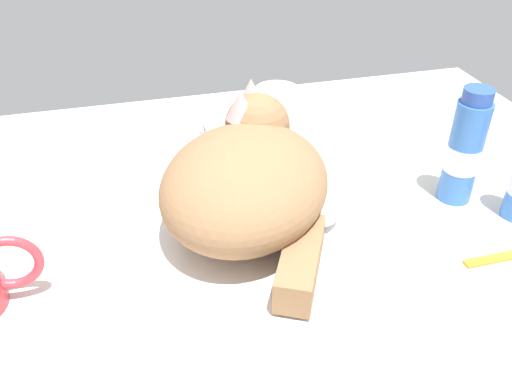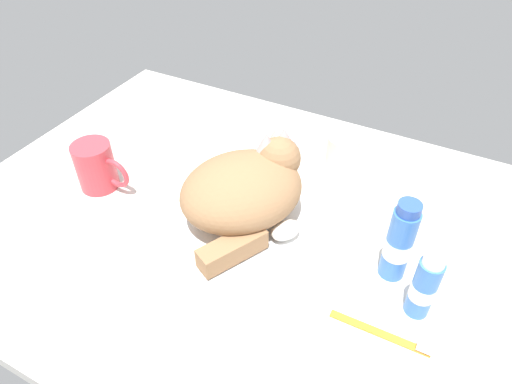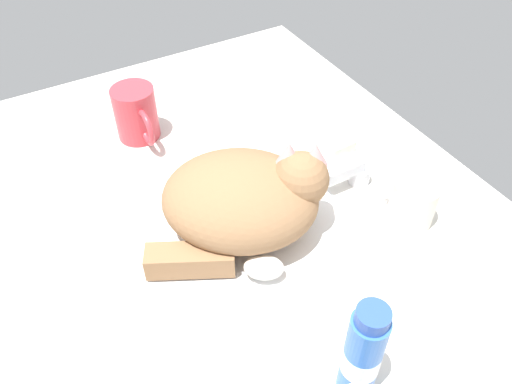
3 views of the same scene
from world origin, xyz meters
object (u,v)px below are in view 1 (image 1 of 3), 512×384
object	(u,v)px
rinse_cup	(277,110)
toothpaste_bottle	(463,149)
soap_bar	(150,135)
cat	(249,179)
faucet	(212,135)

from	to	relation	value
rinse_cup	toothpaste_bottle	xyz separation A→B (cm)	(17.43, -23.65, 3.55)
soap_bar	rinse_cup	bearing A→B (deg)	1.54
soap_bar	cat	bearing A→B (deg)	-66.84
soap_bar	toothpaste_bottle	xyz separation A→B (cm)	(37.53, -23.11, 4.99)
rinse_cup	cat	bearing A→B (deg)	-114.01
rinse_cup	soap_bar	xyz separation A→B (cm)	(-20.11, -0.54, -1.45)
faucet	toothpaste_bottle	size ratio (longest dim) A/B	0.88
faucet	soap_bar	xyz separation A→B (cm)	(-9.11, 1.86, 0.20)
faucet	soap_bar	bearing A→B (deg)	168.43
cat	soap_bar	size ratio (longest dim) A/B	4.23
faucet	rinse_cup	size ratio (longest dim) A/B	1.83
toothpaste_bottle	soap_bar	bearing A→B (deg)	148.38
rinse_cup	toothpaste_bottle	world-z (taller)	toothpaste_bottle
faucet	soap_bar	distance (cm)	9.30
toothpaste_bottle	faucet	bearing A→B (deg)	143.23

